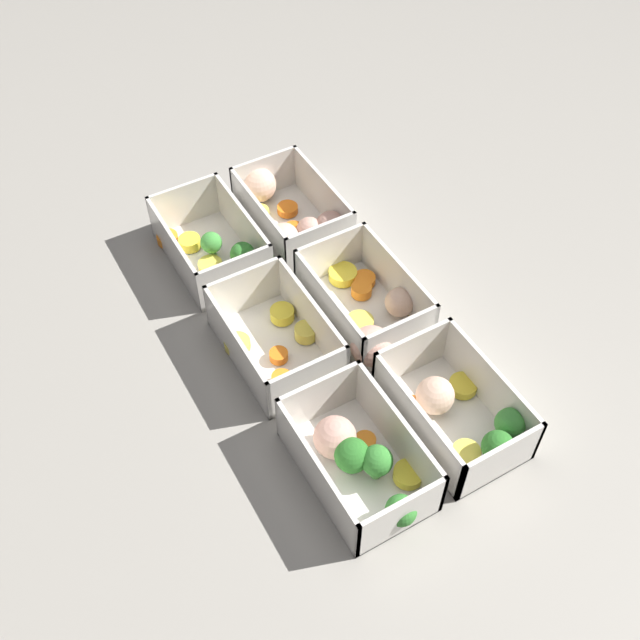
{
  "coord_description": "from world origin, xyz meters",
  "views": [
    {
      "loc": [
        -0.52,
        0.3,
        0.73
      ],
      "look_at": [
        0.0,
        0.0,
        0.02
      ],
      "focal_mm": 42.0,
      "sensor_mm": 36.0,
      "label": 1
    }
  ],
  "objects_px": {
    "container_far_left": "(358,458)",
    "container_far_center": "(279,341)",
    "container_near_right": "(290,213)",
    "container_near_center": "(367,311)",
    "container_far_right": "(217,250)",
    "container_near_left": "(458,412)"
  },
  "relations": [
    {
      "from": "container_far_left",
      "to": "container_far_center",
      "type": "relative_size",
      "value": 0.99
    },
    {
      "from": "container_near_center",
      "to": "container_far_center",
      "type": "bearing_deg",
      "value": 83.46
    },
    {
      "from": "container_near_left",
      "to": "container_far_left",
      "type": "relative_size",
      "value": 0.97
    },
    {
      "from": "container_near_left",
      "to": "container_near_right",
      "type": "distance_m",
      "value": 0.39
    },
    {
      "from": "container_far_left",
      "to": "container_far_center",
      "type": "xyz_separation_m",
      "value": [
        0.19,
        -0.0,
        -0.0
      ]
    },
    {
      "from": "container_far_center",
      "to": "container_far_right",
      "type": "relative_size",
      "value": 1.03
    },
    {
      "from": "container_near_center",
      "to": "container_far_right",
      "type": "xyz_separation_m",
      "value": [
        0.19,
        0.12,
        -0.0
      ]
    },
    {
      "from": "container_near_right",
      "to": "container_far_center",
      "type": "xyz_separation_m",
      "value": [
        -0.19,
        0.12,
        -0.0
      ]
    },
    {
      "from": "container_far_left",
      "to": "container_far_right",
      "type": "height_order",
      "value": "same"
    },
    {
      "from": "container_near_center",
      "to": "container_far_right",
      "type": "bearing_deg",
      "value": 31.3
    },
    {
      "from": "container_far_right",
      "to": "container_near_left",
      "type": "bearing_deg",
      "value": -161.52
    },
    {
      "from": "container_near_left",
      "to": "container_far_left",
      "type": "height_order",
      "value": "same"
    },
    {
      "from": "container_far_left",
      "to": "container_far_right",
      "type": "relative_size",
      "value": 1.02
    },
    {
      "from": "container_near_right",
      "to": "container_far_center",
      "type": "height_order",
      "value": "same"
    },
    {
      "from": "container_far_right",
      "to": "container_near_center",
      "type": "bearing_deg",
      "value": -148.7
    },
    {
      "from": "container_near_center",
      "to": "container_near_left",
      "type": "bearing_deg",
      "value": -177.8
    },
    {
      "from": "container_near_center",
      "to": "container_near_right",
      "type": "relative_size",
      "value": 0.96
    },
    {
      "from": "container_near_right",
      "to": "container_far_left",
      "type": "distance_m",
      "value": 0.4
    },
    {
      "from": "container_far_center",
      "to": "container_far_right",
      "type": "height_order",
      "value": "same"
    },
    {
      "from": "container_near_left",
      "to": "container_near_center",
      "type": "relative_size",
      "value": 0.91
    },
    {
      "from": "container_far_left",
      "to": "container_near_left",
      "type": "bearing_deg",
      "value": -92.89
    },
    {
      "from": "container_near_right",
      "to": "container_far_left",
      "type": "bearing_deg",
      "value": 162.13
    }
  ]
}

